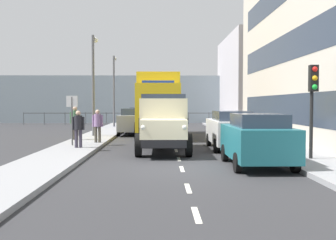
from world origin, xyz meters
name	(u,v)px	position (x,y,z in m)	size (l,w,h in m)	color
ground_plane	(174,142)	(0.00, -8.22, 0.00)	(80.00, 80.00, 0.00)	#2D2D30
sidewalk_left	(258,141)	(-4.46, -8.22, 0.07)	(2.10, 37.24, 0.15)	gray
sidewalk_right	(89,141)	(4.46, -8.22, 0.07)	(2.10, 37.24, 0.15)	gray
road_centreline_markings	(174,144)	(0.00, -7.46, 0.00)	(0.12, 33.10, 0.01)	silver
building_far_block	(262,81)	(-8.94, -25.13, 4.16)	(6.86, 11.90, 8.33)	#B7B2B7
sea_horizon	(167,99)	(0.00, -29.84, 2.50)	(80.00, 0.80, 5.00)	#84939E
seawall_railing	(168,115)	(0.00, -26.24, 0.92)	(28.08, 0.08, 1.20)	#4C5156
truck_vintage_cream	(163,124)	(0.56, -3.87, 1.18)	(2.17, 5.64, 2.43)	black
lorry_cargo_yellow	(158,103)	(0.82, -11.99, 2.08)	(2.58, 8.20, 3.87)	gold
car_teal_kerbside_near	(257,139)	(-2.46, -0.12, 0.89)	(1.89, 3.84, 1.72)	#1E6670
car_white_kerbside_1	(231,129)	(-2.46, -5.09, 0.90)	(1.82, 4.31, 1.72)	white
car_grey_oppositeside_0	(134,121)	(2.46, -13.64, 0.90)	(1.91, 4.19, 1.72)	slate
car_navy_oppositeside_1	(139,118)	(2.46, -20.30, 0.90)	(1.87, 4.13, 1.72)	navy
pedestrian_by_lamp	(78,126)	(4.21, -4.47, 1.08)	(0.53, 0.34, 1.59)	#383342
pedestrian_in_dark_coat	(98,123)	(3.75, -6.76, 1.08)	(0.53, 0.34, 1.60)	#4C473D
pedestrian_strolling	(75,120)	(5.17, -8.28, 1.18)	(0.53, 0.34, 1.75)	#4C473D
traffic_light_near	(313,91)	(-4.52, -0.82, 2.47)	(0.28, 0.41, 3.20)	black
lamp_post_promenade	(94,75)	(4.65, -11.07, 3.71)	(0.32, 1.14, 5.91)	#59595B
lamp_post_far	(114,84)	(4.57, -20.69, 3.68)	(0.32, 1.14, 5.86)	#59595B
street_sign	(72,112)	(4.69, -5.44, 1.68)	(0.50, 0.07, 2.25)	#4C4C4C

